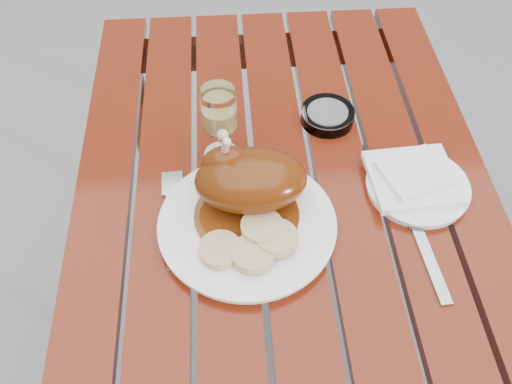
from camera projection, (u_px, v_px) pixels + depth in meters
ground at (275, 357)px, 1.66m from camera, size 60.00×60.00×0.00m
table at (280, 292)px, 1.37m from camera, size 0.80×1.20×0.75m
dinner_plate at (247, 225)px, 1.02m from camera, size 0.35×0.35×0.02m
roast_duck at (247, 179)px, 1.00m from camera, size 0.20×0.20×0.14m
bread_dumplings at (253, 242)px, 0.96m from camera, size 0.17×0.12×0.03m
wine_glass at (220, 125)px, 1.08m from camera, size 0.09×0.09×0.17m
side_plate at (417, 187)px, 1.08m from camera, size 0.25×0.25×0.02m
napkin at (413, 178)px, 1.07m from camera, size 0.17×0.16×0.01m
ashtray at (327, 116)px, 1.20m from camera, size 0.14×0.14×0.03m
fork at (174, 222)px, 1.03m from camera, size 0.03×0.21×0.01m
knife at (426, 251)px, 0.99m from camera, size 0.04×0.21×0.01m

